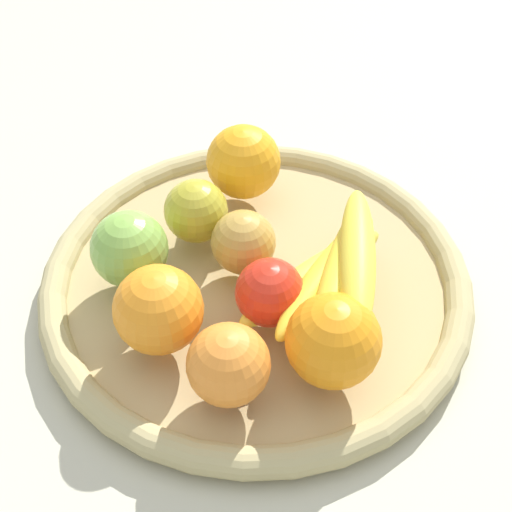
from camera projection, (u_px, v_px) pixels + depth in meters
ground_plane at (256, 291)px, 0.73m from camera, size 2.40×2.40×0.00m
basket at (256, 282)px, 0.72m from camera, size 0.44×0.44×0.03m
banana_bunch at (335, 269)px, 0.66m from camera, size 0.19×0.16×0.08m
apple_1 at (270, 293)px, 0.64m from camera, size 0.08×0.08×0.06m
apple_0 at (196, 211)px, 0.72m from camera, size 0.09×0.09×0.07m
apple_3 at (129, 249)px, 0.68m from camera, size 0.09×0.09×0.08m
orange_1 at (228, 365)px, 0.58m from camera, size 0.09×0.09×0.07m
orange_3 at (158, 310)px, 0.62m from camera, size 0.11×0.11×0.08m
orange_2 at (243, 162)px, 0.77m from camera, size 0.11×0.11×0.08m
orange_0 at (333, 341)px, 0.59m from camera, size 0.09×0.09×0.08m
apple_2 at (243, 242)px, 0.69m from camera, size 0.07×0.07×0.06m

